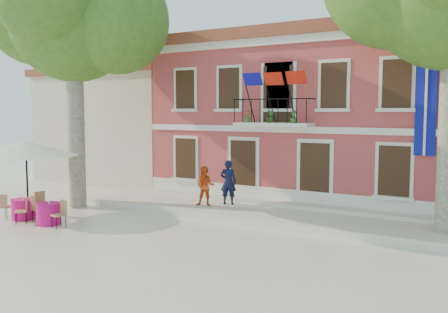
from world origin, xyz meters
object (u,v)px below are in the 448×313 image
at_px(patio_umbrella, 26,149).
at_px(cafe_table_1, 23,208).
at_px(plane_tree_west, 73,17).
at_px(pedestrian_navy, 228,182).
at_px(pedestrian_orange, 205,186).
at_px(cafe_table_0, 48,213).

distance_m(patio_umbrella, cafe_table_1, 2.30).
distance_m(plane_tree_west, pedestrian_navy, 9.24).
distance_m(patio_umbrella, pedestrian_orange, 7.05).
bearing_deg(patio_umbrella, pedestrian_navy, 36.65).
relative_size(patio_umbrella, cafe_table_0, 1.97).
bearing_deg(plane_tree_west, cafe_table_1, -87.07).
xyz_separation_m(pedestrian_navy, cafe_table_1, (-5.77, -5.25, -0.77)).
height_order(patio_umbrella, cafe_table_0, patio_umbrella).
xyz_separation_m(patio_umbrella, cafe_table_0, (2.00, -0.65, -2.17)).
relative_size(pedestrian_navy, cafe_table_1, 0.98).
xyz_separation_m(plane_tree_west, pedestrian_orange, (5.30, 1.73, -6.76)).
bearing_deg(patio_umbrella, plane_tree_west, 80.66).
relative_size(plane_tree_west, pedestrian_navy, 5.96).
bearing_deg(plane_tree_west, pedestrian_orange, 18.04).
height_order(patio_umbrella, cafe_table_1, patio_umbrella).
distance_m(pedestrian_navy, cafe_table_1, 7.83).
height_order(patio_umbrella, pedestrian_orange, patio_umbrella).
relative_size(pedestrian_navy, pedestrian_orange, 1.14).
distance_m(plane_tree_west, cafe_table_1, 7.92).
bearing_deg(pedestrian_orange, plane_tree_west, 175.30).
bearing_deg(pedestrian_navy, patio_umbrella, 18.48).
distance_m(patio_umbrella, pedestrian_navy, 7.94).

